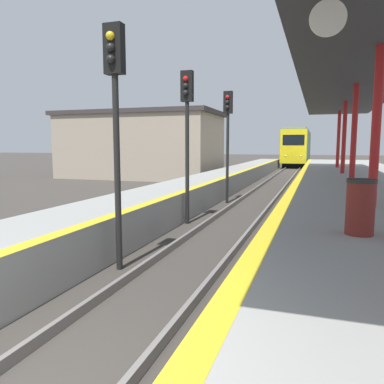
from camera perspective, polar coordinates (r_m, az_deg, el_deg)
The scene contains 7 objects.
train at distance 48.71m, azimuth 15.79°, elevation 6.61°, with size 2.72×17.55×4.39m.
signal_near at distance 7.31m, azimuth -11.62°, elevation 13.29°, with size 0.36×0.31×4.63m.
signal_mid at distance 11.48m, azimuth -0.76°, elevation 11.13°, with size 0.36×0.31×4.63m.
signal_far at distance 15.75m, azimuth 5.47°, elevation 10.00°, with size 0.36×0.31×4.63m.
station_canopy at distance 15.86m, azimuth 23.80°, elevation 14.96°, with size 4.06×28.88×3.97m.
trash_bin at distance 6.76m, azimuth 24.27°, elevation -2.07°, with size 0.48×0.48×0.93m.
station_building at distance 29.00m, azimuth -7.72°, elevation 7.13°, with size 11.98×6.63×4.91m.
Camera 1 is at (2.42, -2.03, 2.42)m, focal length 35.00 mm.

